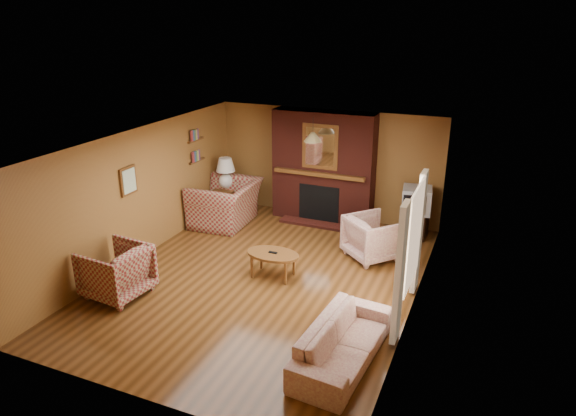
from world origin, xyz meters
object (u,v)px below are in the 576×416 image
at_px(plaid_armchair, 116,271).
at_px(plaid_loveseat, 225,203).
at_px(fireplace, 323,168).
at_px(crt_tv, 417,200).
at_px(tv_stand, 414,224).
at_px(side_table, 227,201).
at_px(coffee_table, 273,256).
at_px(table_lamp, 226,172).
at_px(floral_armchair, 373,237).
at_px(floral_sofa, 343,342).

bearing_deg(plaid_armchair, plaid_loveseat, -176.48).
xyz_separation_m(fireplace, crt_tv, (2.05, -0.19, -0.39)).
bearing_deg(plaid_armchair, tv_stand, 141.74).
relative_size(plaid_armchair, side_table, 1.51).
xyz_separation_m(coffee_table, crt_tv, (1.95, 2.68, 0.40)).
relative_size(plaid_loveseat, side_table, 2.32).
height_order(plaid_loveseat, plaid_armchair, plaid_loveseat).
distance_m(fireplace, side_table, 2.34).
xyz_separation_m(plaid_armchair, table_lamp, (-0.15, 3.87, 0.58)).
bearing_deg(coffee_table, crt_tv, 53.99).
distance_m(fireplace, floral_armchair, 2.24).
xyz_separation_m(tv_stand, crt_tv, (0.00, -0.01, 0.53)).
xyz_separation_m(plaid_loveseat, coffee_table, (1.95, -1.83, -0.07)).
distance_m(plaid_armchair, floral_armchair, 4.53).
xyz_separation_m(fireplace, plaid_loveseat, (-1.85, -1.04, -0.72)).
height_order(plaid_loveseat, tv_stand, plaid_loveseat).
distance_m(table_lamp, tv_stand, 4.23).
relative_size(fireplace, side_table, 3.90).
relative_size(plaid_loveseat, tv_stand, 2.67).
bearing_deg(floral_sofa, fireplace, 27.23).
xyz_separation_m(floral_armchair, coffee_table, (-1.40, -1.40, -0.01)).
bearing_deg(plaid_armchair, floral_armchair, 135.61).
height_order(floral_sofa, side_table, side_table).
height_order(plaid_loveseat, floral_armchair, plaid_loveseat).
bearing_deg(coffee_table, plaid_loveseat, 136.91).
xyz_separation_m(fireplace, plaid_armchair, (-1.95, -4.40, -0.76)).
xyz_separation_m(floral_armchair, table_lamp, (-3.60, 0.93, 0.60)).
xyz_separation_m(plaid_armchair, floral_armchair, (3.45, 2.94, -0.02)).
distance_m(plaid_armchair, side_table, 3.87).
xyz_separation_m(fireplace, table_lamp, (-2.10, -0.53, -0.18)).
distance_m(table_lamp, crt_tv, 4.17).
relative_size(coffee_table, tv_stand, 1.75).
xyz_separation_m(floral_sofa, crt_tv, (0.15, 4.43, 0.51)).
relative_size(coffee_table, table_lamp, 1.34).
distance_m(plaid_loveseat, plaid_armchair, 3.37).
xyz_separation_m(plaid_armchair, side_table, (-0.15, 3.87, -0.12)).
distance_m(fireplace, crt_tv, 2.10).
bearing_deg(plaid_armchair, table_lamp, -172.56).
relative_size(plaid_armchair, tv_stand, 1.74).
distance_m(side_table, table_lamp, 0.70).
relative_size(floral_armchair, tv_stand, 1.67).
bearing_deg(floral_armchair, plaid_armchair, 81.84).
distance_m(floral_armchair, tv_stand, 1.40).
height_order(table_lamp, crt_tv, table_lamp).
xyz_separation_m(side_table, crt_tv, (4.15, 0.34, 0.49)).
distance_m(coffee_table, side_table, 3.21).
bearing_deg(table_lamp, fireplace, 14.29).
distance_m(fireplace, plaid_armchair, 4.88).
bearing_deg(plaid_loveseat, side_table, -156.79).
bearing_deg(table_lamp, plaid_loveseat, -63.64).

